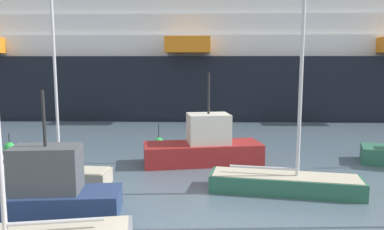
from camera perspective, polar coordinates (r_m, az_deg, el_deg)
sailboat_0 at (r=21.39m, az=-21.13°, el=-8.49°), size 6.44×2.07×11.32m
sailboat_2 at (r=19.27m, az=14.31°, el=-9.83°), size 7.71×3.12×12.24m
fishing_boat_1 at (r=23.91m, az=1.93°, el=-4.91°), size 7.95×3.98×5.91m
fishing_boat_2 at (r=17.10m, az=-22.30°, el=-10.84°), size 6.90×2.73×5.36m
channel_buoy_0 at (r=30.17m, az=-26.63°, el=-4.52°), size 0.74×0.74×1.41m
channel_buoy_1 at (r=29.08m, az=-5.21°, el=-4.17°), size 0.71×0.71×1.76m
cruise_ship at (r=52.10m, az=-13.69°, el=8.94°), size 134.23×21.55×23.74m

